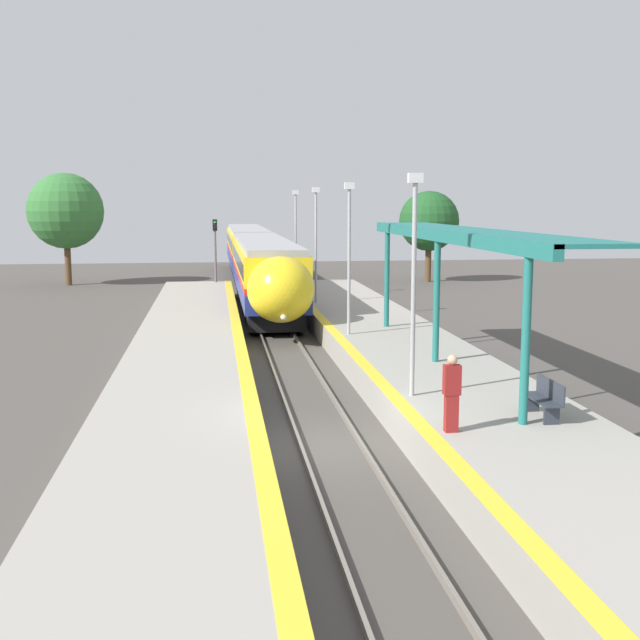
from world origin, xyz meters
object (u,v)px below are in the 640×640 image
(train, at_px, (255,258))
(lamppost_farthest, at_px, (296,230))
(platform_bench, at_px, (545,398))
(lamppost_mid, at_px, (349,249))
(railway_signal, at_px, (215,250))
(lamppost_far, at_px, (316,237))
(lamppost_near, at_px, (414,271))
(person_waiting, at_px, (452,392))

(train, bearing_deg, lamppost_farthest, -58.92)
(train, bearing_deg, platform_bench, -82.30)
(lamppost_mid, bearing_deg, platform_bench, -78.44)
(railway_signal, distance_m, lamppost_far, 11.88)
(train, distance_m, platform_bench, 35.65)
(railway_signal, xyz_separation_m, lamppost_mid, (4.85, -20.46, 1.21))
(train, distance_m, railway_signal, 3.78)
(lamppost_near, bearing_deg, train, 93.98)
(train, height_order, lamppost_mid, lamppost_mid)
(lamppost_mid, relative_size, lamppost_farthest, 1.00)
(lamppost_near, bearing_deg, lamppost_mid, 90.00)
(platform_bench, xyz_separation_m, railway_signal, (-7.34, 32.63, 1.52))
(lamppost_mid, height_order, lamppost_farthest, same)
(lamppost_mid, bearing_deg, person_waiting, -89.84)
(person_waiting, xyz_separation_m, lamppost_far, (-0.04, 22.66, 2.32))
(platform_bench, distance_m, lamppost_far, 22.16)
(train, xyz_separation_m, railway_signal, (-2.57, -2.69, 0.69))
(railway_signal, bearing_deg, person_waiting, -81.69)
(lamppost_far, bearing_deg, railway_signal, 114.22)
(person_waiting, distance_m, railway_signal, 33.81)
(platform_bench, relative_size, person_waiting, 0.89)
(platform_bench, xyz_separation_m, lamppost_farthest, (-2.49, 31.53, 2.72))
(train, distance_m, lamppost_far, 13.79)
(platform_bench, height_order, lamppost_mid, lamppost_mid)
(platform_bench, xyz_separation_m, person_waiting, (-2.45, -0.81, 0.41))
(train, distance_m, person_waiting, 36.21)
(person_waiting, height_order, railway_signal, railway_signal)
(platform_bench, xyz_separation_m, lamppost_near, (-2.49, 2.49, 2.72))
(train, height_order, lamppost_far, lamppost_far)
(lamppost_mid, relative_size, lamppost_far, 1.00)
(train, relative_size, lamppost_mid, 7.71)
(platform_bench, bearing_deg, lamppost_mid, 101.56)
(person_waiting, distance_m, lamppost_far, 22.78)
(railway_signal, bearing_deg, lamppost_farthest, -12.77)
(person_waiting, xyz_separation_m, lamppost_mid, (-0.04, 12.98, 2.32))
(platform_bench, bearing_deg, lamppost_farthest, 94.51)
(platform_bench, distance_m, railway_signal, 33.48)
(train, bearing_deg, lamppost_mid, -84.37)
(platform_bench, bearing_deg, lamppost_near, 134.96)
(person_waiting, bearing_deg, train, 93.67)
(lamppost_near, relative_size, lamppost_farthest, 1.00)
(lamppost_far, distance_m, lamppost_farthest, 9.68)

